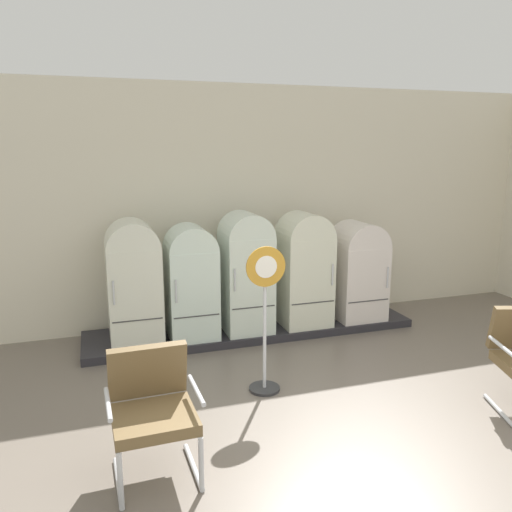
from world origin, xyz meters
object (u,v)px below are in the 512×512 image
object	(u,v)px
refrigerator_4	(358,268)
armchair_left	(152,404)
refrigerator_1	(191,278)
refrigerator_2	(246,268)
refrigerator_0	(134,278)
sign_stand	(265,326)
refrigerator_3	(304,266)

from	to	relation	value
refrigerator_4	armchair_left	distance (m)	4.01
refrigerator_1	refrigerator_2	world-z (taller)	refrigerator_2
refrigerator_0	refrigerator_2	size ratio (longest dim) A/B	0.97
refrigerator_1	armchair_left	distance (m)	2.61
refrigerator_1	refrigerator_0	bearing A→B (deg)	176.44
sign_stand	refrigerator_0	bearing A→B (deg)	126.90
armchair_left	refrigerator_1	bearing A→B (deg)	72.52
refrigerator_0	armchair_left	bearing A→B (deg)	-91.92
sign_stand	refrigerator_1	bearing A→B (deg)	107.08
refrigerator_0	refrigerator_3	bearing A→B (deg)	-0.88
refrigerator_3	refrigerator_4	world-z (taller)	refrigerator_3
refrigerator_1	sign_stand	xyz separation A→B (m)	(0.46, -1.49, -0.16)
refrigerator_0	refrigerator_1	world-z (taller)	refrigerator_0
armchair_left	sign_stand	world-z (taller)	sign_stand
armchair_left	sign_stand	distance (m)	1.59
sign_stand	refrigerator_2	bearing A→B (deg)	80.30
refrigerator_0	refrigerator_4	xyz separation A→B (m)	(3.04, -0.02, -0.09)
refrigerator_2	refrigerator_4	distance (m)	1.63
refrigerator_1	refrigerator_4	world-z (taller)	refrigerator_1
refrigerator_4	armchair_left	size ratio (longest dim) A/B	1.40
refrigerator_2	refrigerator_4	bearing A→B (deg)	0.06
armchair_left	refrigerator_0	bearing A→B (deg)	88.08
refrigerator_0	refrigerator_1	distance (m)	0.70
refrigerator_0	armchair_left	size ratio (longest dim) A/B	1.56
refrigerator_2	sign_stand	distance (m)	1.55
refrigerator_2	refrigerator_3	xyz separation A→B (m)	(0.81, -0.01, -0.02)
refrigerator_4	armchair_left	world-z (taller)	refrigerator_4
refrigerator_4	sign_stand	world-z (taller)	sign_stand
refrigerator_1	refrigerator_2	size ratio (longest dim) A/B	0.92
refrigerator_4	refrigerator_1	bearing A→B (deg)	-179.44
refrigerator_3	sign_stand	distance (m)	1.86
refrigerator_0	refrigerator_1	xyz separation A→B (m)	(0.70, -0.04, -0.05)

